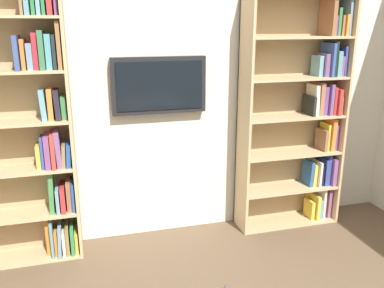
% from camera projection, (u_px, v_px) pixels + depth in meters
% --- Properties ---
extents(wall_back, '(4.52, 0.06, 2.70)m').
position_uv_depth(wall_back, '(158.00, 79.00, 3.31)').
color(wall_back, silver).
rests_on(wall_back, ground).
extents(bookshelf_left, '(0.93, 0.28, 2.02)m').
position_uv_depth(bookshelf_left, '(303.00, 115.00, 3.58)').
color(bookshelf_left, tan).
rests_on(bookshelf_left, ground).
extents(bookshelf_right, '(0.90, 0.28, 2.20)m').
position_uv_depth(bookshelf_right, '(24.00, 123.00, 2.96)').
color(bookshelf_right, tan).
rests_on(bookshelf_right, ground).
extents(wall_mounted_tv, '(0.76, 0.07, 0.45)m').
position_uv_depth(wall_mounted_tv, '(159.00, 85.00, 3.24)').
color(wall_mounted_tv, black).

